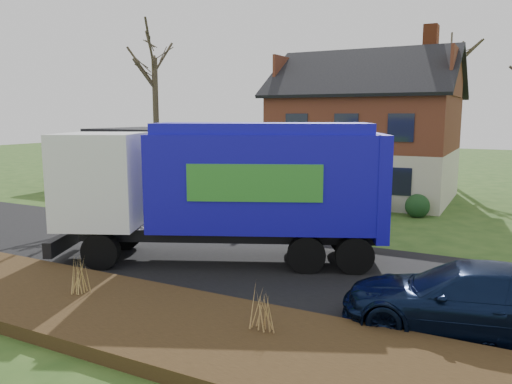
% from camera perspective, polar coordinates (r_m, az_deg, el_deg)
% --- Properties ---
extents(ground, '(120.00, 120.00, 0.00)m').
position_cam_1_polar(ground, '(16.95, -7.21, -6.97)').
color(ground, '#264717').
rests_on(ground, ground).
extents(road, '(80.00, 7.00, 0.02)m').
position_cam_1_polar(road, '(16.95, -7.22, -6.94)').
color(road, black).
rests_on(road, ground).
extents(mulch_verge, '(80.00, 3.50, 0.30)m').
position_cam_1_polar(mulch_verge, '(13.12, -20.74, -11.58)').
color(mulch_verge, black).
rests_on(mulch_verge, ground).
extents(main_house, '(12.95, 8.95, 9.26)m').
position_cam_1_polar(main_house, '(28.41, 11.49, 7.52)').
color(main_house, beige).
rests_on(main_house, ground).
extents(ranch_house, '(9.80, 8.20, 3.70)m').
position_cam_1_polar(ranch_house, '(34.04, -11.52, 3.98)').
color(ranch_house, brown).
rests_on(ranch_house, ground).
extents(garbage_truck, '(10.37, 6.62, 4.35)m').
position_cam_1_polar(garbage_truck, '(15.53, -3.24, 1.08)').
color(garbage_truck, black).
rests_on(garbage_truck, ground).
extents(silver_sedan, '(4.27, 1.68, 1.38)m').
position_cam_1_polar(silver_sedan, '(23.96, -15.81, -0.88)').
color(silver_sedan, '#9EA1A5').
rests_on(silver_sedan, ground).
extents(navy_wagon, '(5.49, 2.89, 1.52)m').
position_cam_1_polar(navy_wagon, '(11.63, 23.10, -11.20)').
color(navy_wagon, '#0B1633').
rests_on(navy_wagon, ground).
extents(tree_front_west, '(3.55, 3.55, 10.56)m').
position_cam_1_polar(tree_front_west, '(28.27, -11.63, 17.02)').
color(tree_front_west, '#403626').
rests_on(tree_front_west, ground).
extents(tree_back, '(3.67, 3.67, 11.62)m').
position_cam_1_polar(tree_back, '(37.45, 21.49, 16.06)').
color(tree_back, '#3D3424').
rests_on(tree_back, ground).
extents(grass_clump_mid, '(0.33, 0.27, 0.92)m').
position_cam_1_polar(grass_clump_mid, '(12.93, -19.66, -8.98)').
color(grass_clump_mid, tan).
rests_on(grass_clump_mid, mulch_verge).
extents(grass_clump_east, '(0.37, 0.30, 0.92)m').
position_cam_1_polar(grass_clump_east, '(10.28, 0.79, -13.11)').
color(grass_clump_east, '#A78249').
rests_on(grass_clump_east, mulch_verge).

